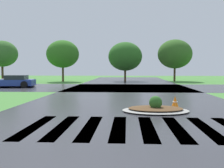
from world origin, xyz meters
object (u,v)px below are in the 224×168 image
object	(u,v)px
traffic_cone	(175,103)
car_blue_compact	(13,82)
median_island	(156,109)
drainage_pipe_stack	(17,83)

from	to	relation	value
traffic_cone	car_blue_compact	bearing A→B (deg)	136.36
median_island	car_blue_compact	bearing A→B (deg)	132.30
car_blue_compact	drainage_pipe_stack	xyz separation A→B (m)	(-0.16, 1.19, -0.17)
median_island	drainage_pipe_stack	world-z (taller)	drainage_pipe_stack
car_blue_compact	traffic_cone	world-z (taller)	car_blue_compact
median_island	drainage_pipe_stack	bearing A→B (deg)	130.23
car_blue_compact	traffic_cone	distance (m)	18.18
drainage_pipe_stack	traffic_cone	xyz separation A→B (m)	(13.31, -13.74, -0.10)
traffic_cone	median_island	bearing A→B (deg)	-139.33
car_blue_compact	drainage_pipe_stack	size ratio (longest dim) A/B	1.18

